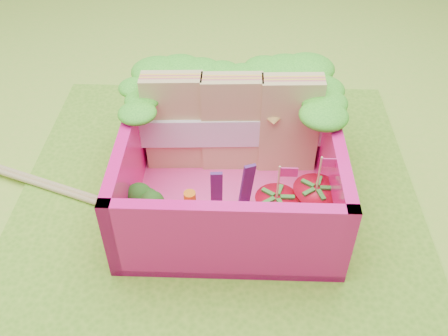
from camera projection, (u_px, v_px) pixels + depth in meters
ground at (218, 197)px, 3.30m from camera, size 14.00×14.00×0.00m
placemat at (218, 196)px, 3.29m from camera, size 2.60×2.60×0.03m
bento_floor at (230, 194)px, 3.24m from camera, size 1.30×1.30×0.05m
bento_box at (230, 165)px, 3.08m from camera, size 1.30×1.30×0.55m
lettuce_ruffle at (232, 79)px, 3.20m from camera, size 1.43×0.77×0.11m
sandwich_stack at (232, 124)px, 3.22m from camera, size 1.23×0.23×0.67m
broccoli at (149, 200)px, 2.92m from camera, size 0.33×0.33×0.25m
carrot_sticks at (184, 214)px, 2.90m from camera, size 0.15×0.11×0.28m
purple_wedges at (232, 188)px, 2.97m from camera, size 0.25×0.10×0.38m
strawberry_left at (275, 212)px, 2.91m from camera, size 0.25×0.25×0.49m
strawberry_right at (314, 205)px, 2.94m from camera, size 0.27×0.27×0.51m
snap_peas at (281, 218)px, 3.02m from camera, size 0.72×0.62×0.05m
chopsticks at (50, 185)px, 3.31m from camera, size 2.01×0.78×0.04m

